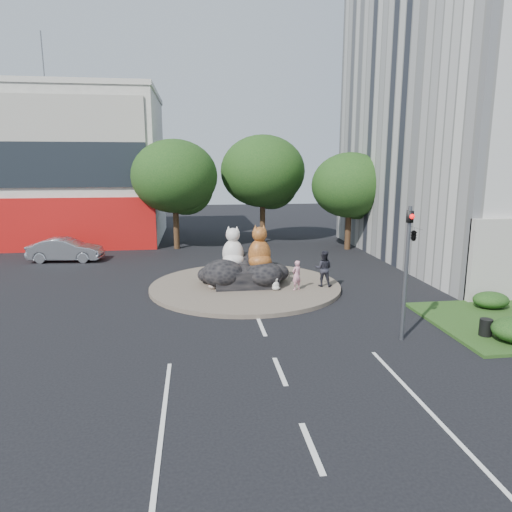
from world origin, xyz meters
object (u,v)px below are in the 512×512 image
(pedestrian_pink, at_px, (297,275))
(cat_tabby, at_px, (260,247))
(cat_white, at_px, (233,246))
(litter_bin, at_px, (486,327))
(kitten_white, at_px, (276,283))
(parked_car, at_px, (66,250))
(pedestrian_dark, at_px, (324,269))
(kitten_calico, at_px, (213,281))

(pedestrian_pink, bearing_deg, cat_tabby, -66.57)
(cat_tabby, height_order, pedestrian_pink, cat_tabby)
(cat_white, xyz_separation_m, litter_bin, (8.77, -8.67, -1.74))
(kitten_white, bearing_deg, parked_car, 115.81)
(pedestrian_dark, bearing_deg, cat_tabby, 5.37)
(kitten_calico, xyz_separation_m, litter_bin, (9.92, -7.65, -0.17))
(cat_white, xyz_separation_m, parked_car, (-10.63, 7.92, -1.40))
(kitten_white, relative_size, pedestrian_pink, 0.48)
(kitten_calico, xyz_separation_m, parked_car, (-9.48, 8.94, 0.17))
(pedestrian_pink, bearing_deg, litter_bin, 99.63)
(pedestrian_pink, height_order, litter_bin, pedestrian_pink)
(cat_tabby, xyz_separation_m, litter_bin, (7.43, -8.12, -1.80))
(cat_white, distance_m, parked_car, 13.33)
(pedestrian_dark, relative_size, litter_bin, 2.91)
(cat_tabby, bearing_deg, parked_car, 132.00)
(kitten_calico, bearing_deg, cat_white, 68.20)
(kitten_calico, relative_size, pedestrian_dark, 0.44)
(kitten_white, distance_m, litter_bin, 9.71)
(cat_tabby, relative_size, parked_car, 0.48)
(cat_tabby, relative_size, litter_bin, 3.54)
(cat_white, distance_m, pedestrian_pink, 3.75)
(cat_tabby, xyz_separation_m, kitten_calico, (-2.48, -0.47, -1.63))
(cat_tabby, bearing_deg, kitten_white, -73.23)
(kitten_calico, height_order, pedestrian_pink, pedestrian_pink)
(cat_white, bearing_deg, pedestrian_dark, -7.60)
(cat_tabby, relative_size, pedestrian_pink, 1.51)
(cat_white, height_order, pedestrian_dark, cat_white)
(cat_white, relative_size, parked_car, 0.45)
(cat_tabby, distance_m, parked_car, 14.73)
(parked_car, bearing_deg, litter_bin, -125.51)
(kitten_white, height_order, parked_car, parked_car)
(pedestrian_pink, relative_size, parked_car, 0.32)
(pedestrian_pink, distance_m, parked_car, 16.78)
(kitten_calico, height_order, kitten_white, kitten_calico)
(kitten_white, relative_size, litter_bin, 1.12)
(kitten_white, bearing_deg, pedestrian_pink, -31.90)
(parked_car, xyz_separation_m, litter_bin, (19.40, -16.59, -0.34))
(cat_white, relative_size, litter_bin, 3.36)
(cat_white, height_order, kitten_calico, cat_white)
(cat_white, height_order, parked_car, cat_white)
(pedestrian_pink, bearing_deg, kitten_calico, -40.82)
(kitten_white, height_order, pedestrian_dark, pedestrian_dark)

